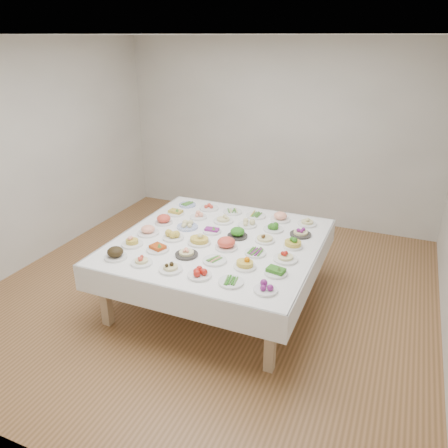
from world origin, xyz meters
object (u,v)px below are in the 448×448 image
at_px(dish_18, 164,219).
at_px(dish_35, 307,220).
at_px(dish_0, 115,253).
at_px(display_table, 219,246).

height_order(dish_18, dish_35, dish_35).
height_order(dish_0, dish_35, dish_0).
distance_m(display_table, dish_35, 1.12).
xyz_separation_m(display_table, dish_18, (-0.78, 0.16, 0.12)).
xyz_separation_m(display_table, dish_35, (0.79, 0.79, 0.12)).
xyz_separation_m(dish_0, dish_18, (-0.00, 0.95, -0.00)).
height_order(display_table, dish_18, dish_18).
height_order(display_table, dish_35, dish_35).
distance_m(dish_0, dish_35, 2.22).
xyz_separation_m(display_table, dish_0, (-0.78, -0.79, 0.12)).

